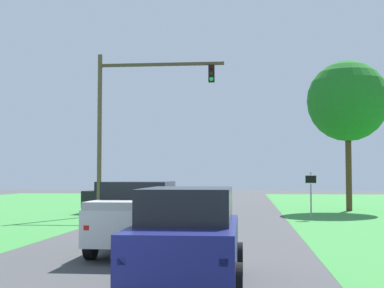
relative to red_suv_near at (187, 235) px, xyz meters
name	(u,v)px	position (x,y,z in m)	size (l,w,h in m)	color
ground_plane	(175,239)	(-1.33, 8.29, -1.01)	(120.00, 120.00, 0.00)	#424244
red_suv_near	(187,235)	(0.00, 0.00, 0.00)	(2.20, 4.63, 1.93)	navy
pickup_truck_lead	(140,216)	(-1.89, 4.93, 0.01)	(2.26, 5.51, 1.99)	silver
traffic_light	(129,111)	(-5.20, 18.57, 4.62)	(6.85, 0.40, 8.69)	brown
keep_moving_sign	(311,189)	(4.22, 17.16, 0.48)	(0.60, 0.09, 2.31)	gray
oak_tree_right	(348,101)	(7.23, 24.04, 5.67)	(4.93, 4.93, 9.17)	#4C351E
crossing_suv_far	(126,197)	(-5.75, 20.48, -0.06)	(4.80, 2.11, 1.80)	black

